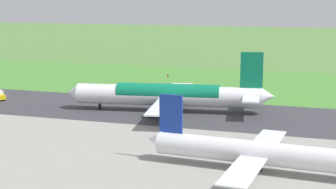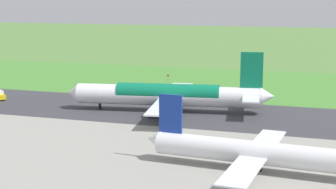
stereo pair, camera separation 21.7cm
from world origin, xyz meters
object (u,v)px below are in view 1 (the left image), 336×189
airliner_parked_mid (259,152)px  no_stopping_sign (168,78)px  traffic_cone_orange (148,81)px  airliner_main (169,95)px

airliner_parked_mid → no_stopping_sign: bearing=-63.3°
airliner_parked_mid → traffic_cone_orange: airliner_parked_mid is taller
airliner_parked_mid → no_stopping_sign: airliner_parked_mid is taller
airliner_main → traffic_cone_orange: 48.29m
airliner_parked_mid → airliner_main: bearing=-54.9°
airliner_parked_mid → traffic_cone_orange: size_ratio=76.18×
no_stopping_sign → airliner_parked_mid: bearing=116.7°
airliner_parked_mid → no_stopping_sign: size_ratio=16.37×
airliner_main → airliner_parked_mid: (-28.68, 40.74, -1.01)m
airliner_main → no_stopping_sign: (15.00, -46.13, -2.83)m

